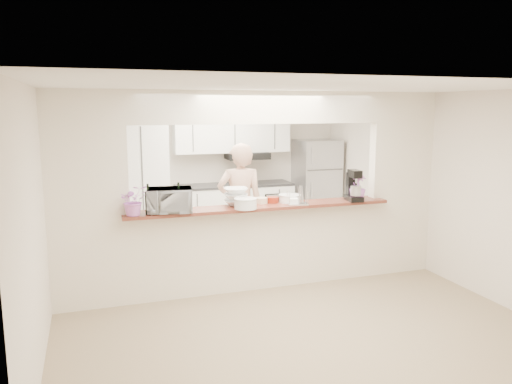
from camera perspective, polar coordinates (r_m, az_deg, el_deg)
name	(u,v)px	position (r m, az deg, el deg)	size (l,w,h in m)	color
floor	(260,287)	(6.58, 0.44, -10.80)	(6.00, 6.00, 0.00)	tan
tile_overlay	(228,254)	(7.98, -3.23, -7.07)	(5.00, 2.90, 0.01)	beige
partition	(260,174)	(6.22, 0.46, 2.10)	(5.00, 0.15, 2.50)	white
bar_counter	(260,244)	(6.40, 0.46, -5.98)	(3.40, 0.38, 1.09)	white
kitchen_cabinets	(199,184)	(8.84, -6.48, 0.97)	(3.15, 0.62, 2.25)	white
refrigerator	(316,185)	(9.51, 6.91, 0.81)	(0.75, 0.70, 1.70)	#9F9FA4
flower_left	(134,200)	(5.79, -13.79, -0.94)	(0.31, 0.27, 0.35)	#CB6BAC
wine_bottle_a	(179,201)	(5.86, -8.82, -1.00)	(0.07, 0.07, 0.36)	black
wine_bottle_b	(148,203)	(5.81, -12.22, -1.19)	(0.07, 0.07, 0.36)	black
toaster_oven	(169,200)	(5.89, -9.86, -0.93)	(0.51, 0.35, 0.28)	#B9BABF
serving_bowls	(236,197)	(6.22, -2.31, -0.55)	(0.29, 0.29, 0.22)	white
plate_stack_a	(246,203)	(6.02, -1.21, -1.32)	(0.28, 0.28, 0.13)	white
plate_stack_b	(290,198)	(6.45, 3.89, -0.73)	(0.29, 0.29, 0.10)	white
red_bowl	(273,200)	(6.42, 1.90, -0.89)	(0.16, 0.16, 0.07)	maroon
tan_bowl	(262,200)	(6.37, 0.64, -0.97)	(0.15, 0.15, 0.07)	beige
utensil_caddy	(298,197)	(6.29, 4.78, -0.53)	(0.28, 0.20, 0.24)	silver
stand_mixer	(354,187)	(6.64, 11.10, 0.58)	(0.21, 0.30, 0.41)	black
flower_right	(357,186)	(6.65, 11.52, 0.66)	(0.21, 0.21, 0.38)	#BE70D0
person	(240,207)	(7.13, -1.82, -1.67)	(0.66, 0.43, 1.80)	#DCA98F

